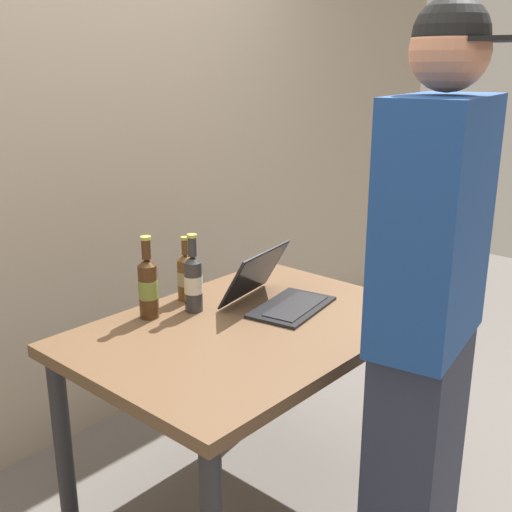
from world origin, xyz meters
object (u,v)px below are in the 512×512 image
at_px(beer_bottle_amber, 148,286).
at_px(beer_bottle_brown, 193,281).
at_px(beer_bottle_green, 186,276).
at_px(laptop, 276,292).
at_px(person_figure, 426,331).

bearing_deg(beer_bottle_amber, beer_bottle_brown, -26.38).
bearing_deg(beer_bottle_amber, beer_bottle_green, 8.71).
distance_m(laptop, beer_bottle_green, 0.37).
relative_size(beer_bottle_brown, person_figure, 0.17).
xyz_separation_m(laptop, beer_bottle_amber, (-0.41, 0.28, 0.07)).
height_order(laptop, person_figure, person_figure).
xyz_separation_m(beer_bottle_green, beer_bottle_amber, (-0.22, -0.03, 0.02)).
bearing_deg(beer_bottle_brown, beer_bottle_amber, 153.62).
xyz_separation_m(laptop, beer_bottle_brown, (-0.25, 0.20, 0.07)).
bearing_deg(beer_bottle_green, person_figure, -90.54).
height_order(laptop, beer_bottle_green, beer_bottle_green).
relative_size(laptop, beer_bottle_amber, 1.31).
bearing_deg(laptop, beer_bottle_amber, 145.67).
relative_size(beer_bottle_brown, beer_bottle_green, 1.16).
bearing_deg(person_figure, laptop, 74.54).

